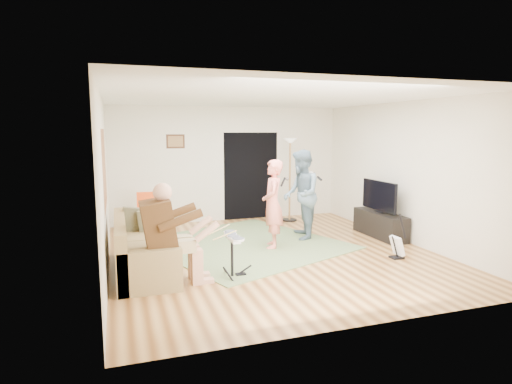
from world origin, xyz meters
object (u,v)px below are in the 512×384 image
sofa (139,254)px  guitarist (301,195)px  television (379,195)px  singer (273,204)px  torchiere_lamp (290,165)px  drum_kit (232,258)px  tv_cabinet (380,224)px  guitar_spare (398,246)px  dining_chair (146,220)px

sofa → guitarist: guitarist is taller
guitarist → television: (1.56, -0.37, -0.04)m
singer → torchiere_lamp: (1.22, 2.10, 0.53)m
television → sofa: bearing=-171.0°
torchiere_lamp → sofa: bearing=-142.8°
drum_kit → tv_cabinet: size_ratio=0.47×
guitarist → sofa: bearing=-53.3°
sofa → drum_kit: 1.45m
sofa → singer: 2.57m
sofa → guitarist: bearing=19.3°
guitar_spare → dining_chair: bearing=142.4°
guitar_spare → sofa: bearing=171.4°
sofa → television: television is taller
singer → drum_kit: bearing=-22.8°
guitarist → television: size_ratio=1.64×
singer → guitar_spare: (1.77, -1.30, -0.59)m
guitarist → tv_cabinet: bearing=94.6°
sofa → television: 4.84m
singer → guitar_spare: singer is taller
tv_cabinet → television: bearing=180.0°
singer → torchiere_lamp: bearing=167.7°
singer → television: singer is taller
drum_kit → torchiere_lamp: bearing=55.5°
guitar_spare → torchiere_lamp: (-0.55, 3.40, 1.13)m
sofa → television: (4.74, 0.75, 0.57)m
dining_chair → tv_cabinet: (4.52, -1.63, -0.06)m
sofa → torchiere_lamp: (3.64, 2.76, 1.07)m
sofa → guitar_spare: (4.19, -0.64, -0.06)m
drum_kit → guitar_spare: guitar_spare is taller
drum_kit → torchiere_lamp: size_ratio=0.33×
sofa → dining_chair: (0.27, 2.38, 0.03)m
drum_kit → singer: singer is taller
television → drum_kit: bearing=-157.9°
guitar_spare → torchiere_lamp: size_ratio=0.39×
torchiere_lamp → dining_chair: size_ratio=2.23×
sofa → guitarist: (3.19, 1.11, 0.61)m
singer → guitarist: 0.89m
guitarist → dining_chair: bearing=-96.0°
dining_chair → tv_cabinet: bearing=-15.6°
television → guitarist: bearing=166.8°
dining_chair → television: bearing=-15.8°
guitar_spare → television: bearing=68.3°
torchiere_lamp → dining_chair: torchiere_lamp is taller
sofa → tv_cabinet: (4.79, 0.75, -0.03)m
television → tv_cabinet: bearing=0.0°
drum_kit → guitar_spare: size_ratio=0.85×
guitarist → television: 1.60m
singer → dining_chair: (-2.15, 1.71, -0.50)m
sofa → tv_cabinet: 4.85m
drum_kit → guitarist: size_ratio=0.37×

